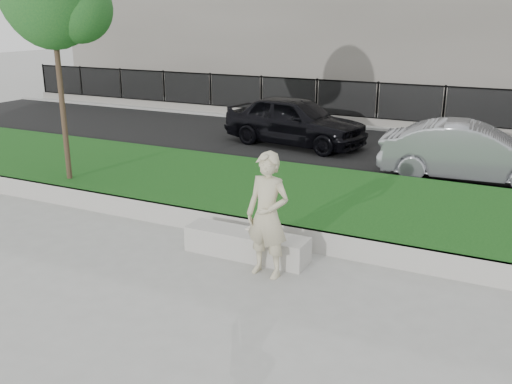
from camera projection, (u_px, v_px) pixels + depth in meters
The scene contains 11 objects.
ground at pixel (216, 261), 9.20m from camera, with size 90.00×90.00×0.00m, color gray.
grass_bank at pixel (289, 198), 11.70m from camera, with size 34.00×4.00×0.40m, color black.
grass_kerb at pixel (246, 229), 10.03m from camera, with size 34.00×0.08×0.40m, color #A8A59D.
street at pixel (364, 151), 16.46m from camera, with size 34.00×7.00×0.04m, color black.
far_pavement at pixel (400, 124), 20.29m from camera, with size 34.00×3.00×0.12m, color gray.
iron_fence at pixel (394, 114), 19.29m from camera, with size 32.00×0.30×1.50m.
stone_bench at pixel (247, 244), 9.33m from camera, with size 2.08×0.52×0.43m, color #A8A59D.
man at pixel (268, 215), 8.46m from camera, with size 0.70×0.46×1.92m, color #BFB693.
book at pixel (253, 229), 9.37m from camera, with size 0.22×0.16×0.02m, color beige.
car_dark at pixel (295, 121), 16.89m from camera, with size 1.74×4.33×1.48m, color black.
car_silver at pixel (471, 152), 13.32m from camera, with size 1.44×4.13×1.36m, color gray.
Camera 1 is at (4.32, -7.27, 3.83)m, focal length 40.00 mm.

